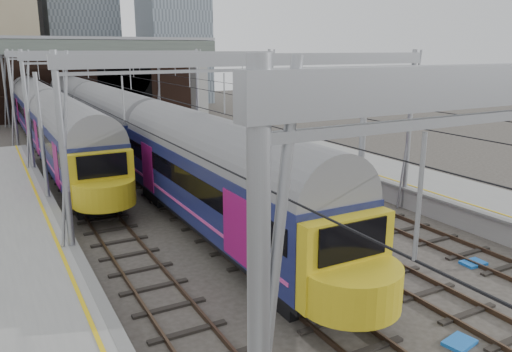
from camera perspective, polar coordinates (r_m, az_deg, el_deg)
ground at (r=16.59m, az=15.72°, el=-15.19°), size 160.00×160.00×0.00m
platform_left at (r=14.63m, az=-24.58°, el=-17.83°), size 4.32×55.00×1.12m
tracks at (r=28.32m, az=-5.81°, el=-2.15°), size 14.40×80.00×0.22m
overhead_line at (r=33.27m, az=-10.57°, el=11.61°), size 16.80×80.00×8.00m
retaining_wall at (r=63.23m, az=-18.14°, el=10.31°), size 28.00×2.75×9.00m
overbridge at (r=57.04m, az=-18.61°, el=12.87°), size 28.00×3.00×9.25m
train_main at (r=47.01m, az=-18.29°, el=7.11°), size 3.12×72.01×5.26m
train_second at (r=49.41m, az=-23.52°, el=6.90°), size 3.02×52.41×5.13m
equip_cover_a at (r=15.77m, az=22.23°, el=-17.22°), size 1.00×0.79×0.11m
equip_cover_b at (r=20.46m, az=8.76°, el=-8.78°), size 0.96×0.80×0.10m
equip_cover_c at (r=21.12m, az=23.58°, el=-9.11°), size 0.93×0.68×0.11m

